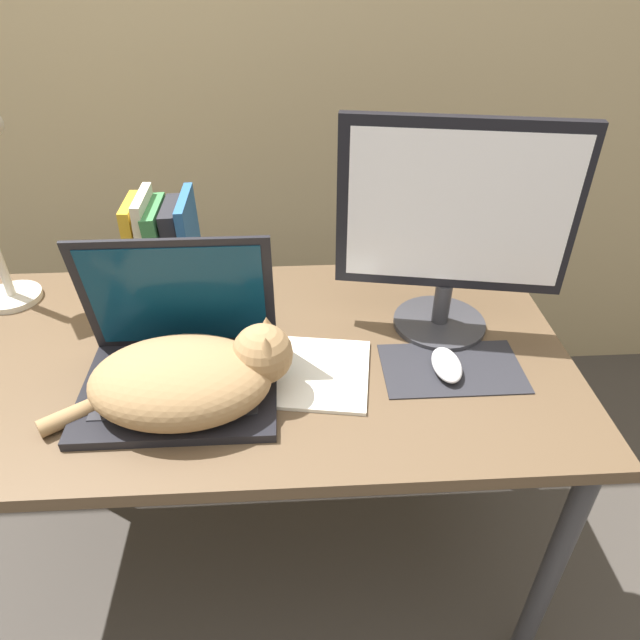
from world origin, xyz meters
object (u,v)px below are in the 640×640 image
(computer_mouse, at_px, (447,365))
(laptop, at_px, (179,360))
(cat, at_px, (191,377))
(book_row, at_px, (165,249))
(notepad, at_px, (317,373))
(external_monitor, at_px, (454,225))

(computer_mouse, bearing_deg, laptop, -179.94)
(cat, height_order, computer_mouse, cat)
(cat, distance_m, computer_mouse, 0.49)
(cat, xyz_separation_m, computer_mouse, (0.48, 0.07, -0.05))
(laptop, distance_m, book_row, 0.34)
(laptop, xyz_separation_m, computer_mouse, (0.52, 0.00, -0.04))
(book_row, bearing_deg, laptop, -77.92)
(cat, relative_size, notepad, 1.86)
(book_row, bearing_deg, cat, -75.48)
(cat, xyz_separation_m, external_monitor, (0.51, 0.22, 0.18))
(notepad, bearing_deg, laptop, -178.46)
(computer_mouse, relative_size, book_row, 0.43)
(laptop, distance_m, computer_mouse, 0.52)
(cat, relative_size, external_monitor, 0.98)
(external_monitor, distance_m, notepad, 0.39)
(notepad, bearing_deg, computer_mouse, -1.46)
(laptop, relative_size, notepad, 1.50)
(cat, distance_m, external_monitor, 0.58)
(computer_mouse, bearing_deg, cat, -172.21)
(laptop, distance_m, notepad, 0.27)
(cat, height_order, book_row, book_row)
(cat, distance_m, notepad, 0.25)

